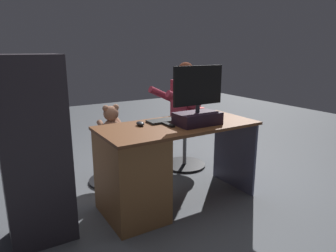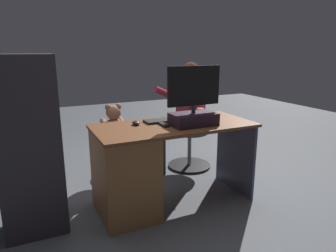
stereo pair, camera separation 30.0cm
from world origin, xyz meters
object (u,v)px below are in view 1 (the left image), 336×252
(keyboard, at_px, (170,120))
(visitor_chair, at_px, (185,143))
(cup, at_px, (201,112))
(office_chair_teddy, at_px, (113,157))
(computer_mouse, at_px, (140,124))
(teddy_bear, at_px, (111,123))
(tv_remote, at_px, (168,125))
(desk, at_px, (142,169))
(person, at_px, (179,107))
(monitor, at_px, (198,108))

(keyboard, xyz_separation_m, visitor_chair, (-0.55, -0.56, -0.46))
(cup, xyz_separation_m, office_chair_teddy, (0.67, -0.60, -0.51))
(visitor_chair, bearing_deg, computer_mouse, 34.09)
(cup, xyz_separation_m, teddy_bear, (0.67, -0.61, -0.15))
(cup, distance_m, tv_remote, 0.46)
(cup, bearing_deg, desk, 10.30)
(cup, bearing_deg, visitor_chair, -110.55)
(tv_remote, relative_size, person, 0.12)
(office_chair_teddy, bearing_deg, tv_remote, 107.75)
(cup, relative_size, person, 0.07)
(cup, relative_size, tv_remote, 0.61)
(teddy_bear, bearing_deg, monitor, 119.47)
(desk, height_order, keyboard, keyboard)
(computer_mouse, distance_m, person, 0.97)
(office_chair_teddy, bearing_deg, cup, 138.35)
(keyboard, relative_size, visitor_chair, 0.84)
(desk, bearing_deg, computer_mouse, -114.42)
(keyboard, xyz_separation_m, office_chair_teddy, (0.33, -0.58, -0.48))
(teddy_bear, relative_size, visitor_chair, 0.70)
(desk, xyz_separation_m, office_chair_teddy, (-0.03, -0.72, -0.13))
(computer_mouse, height_order, tv_remote, computer_mouse)
(cup, relative_size, visitor_chair, 0.18)
(cup, bearing_deg, computer_mouse, 0.39)
(person, bearing_deg, teddy_bear, -2.25)
(keyboard, distance_m, computer_mouse, 0.30)
(desk, distance_m, visitor_chair, 1.16)
(keyboard, relative_size, person, 0.34)
(visitor_chair, bearing_deg, tv_remote, 47.04)
(desk, distance_m, teddy_bear, 0.77)
(office_chair_teddy, distance_m, person, 0.92)
(keyboard, height_order, person, person)
(tv_remote, height_order, person, person)
(desk, xyz_separation_m, computer_mouse, (-0.06, -0.12, 0.36))
(teddy_bear, bearing_deg, person, 177.75)
(monitor, height_order, teddy_bear, monitor)
(desk, height_order, tv_remote, tv_remote)
(tv_remote, bearing_deg, monitor, 158.69)
(visitor_chair, bearing_deg, desk, 37.58)
(tv_remote, xyz_separation_m, visitor_chair, (-0.66, -0.70, -0.46))
(desk, distance_m, monitor, 0.70)
(keyboard, height_order, visitor_chair, keyboard)
(visitor_chair, xyz_separation_m, person, (0.09, -0.00, 0.44))
(computer_mouse, bearing_deg, tv_remote, 148.57)
(desk, height_order, computer_mouse, computer_mouse)
(monitor, distance_m, office_chair_teddy, 1.12)
(keyboard, distance_m, tv_remote, 0.17)
(visitor_chair, bearing_deg, teddy_bear, -2.16)
(visitor_chair, relative_size, person, 0.41)
(office_chair_teddy, relative_size, person, 0.43)
(tv_remote, bearing_deg, keyboard, -125.73)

